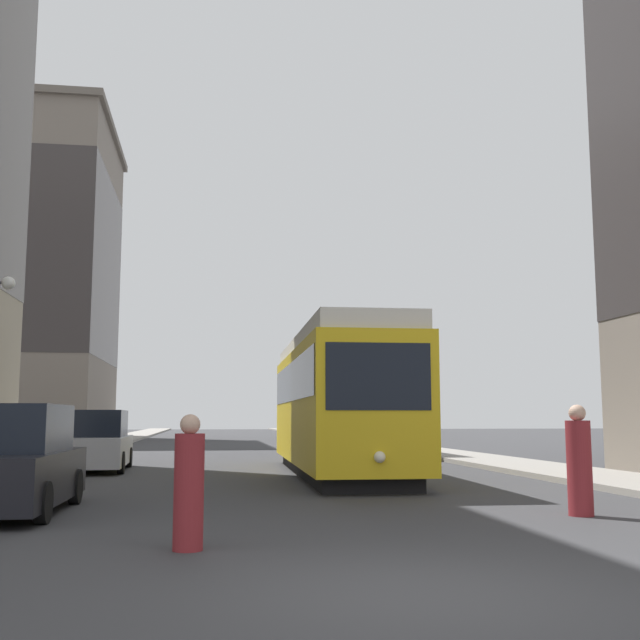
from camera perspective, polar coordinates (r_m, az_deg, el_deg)
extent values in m
plane|color=#38383A|center=(7.48, 7.85, -19.49)|extent=(200.00, 200.00, 0.00)
cube|color=gray|center=(47.42, -15.79, -8.80)|extent=(2.80, 120.00, 0.15)
cube|color=gray|center=(48.09, 3.60, -9.03)|extent=(2.80, 120.00, 0.15)
cube|color=black|center=(22.07, 1.25, -10.92)|extent=(2.51, 11.39, 0.35)
cube|color=gold|center=(22.03, 1.23, -6.44)|extent=(2.93, 12.39, 3.10)
cube|color=black|center=(22.05, 1.23, -4.63)|extent=(2.95, 11.89, 1.08)
cube|color=silver|center=(22.12, 1.22, -1.85)|extent=(2.72, 12.13, 0.44)
cube|color=black|center=(15.99, 4.33, -4.18)|extent=(2.21, 0.14, 1.40)
sphere|color=#F2EACC|center=(15.92, 4.44, -10.07)|extent=(0.24, 0.24, 0.24)
cube|color=black|center=(35.83, 2.87, -9.49)|extent=(2.21, 11.28, 0.35)
cube|color=silver|center=(35.81, 2.85, -6.73)|extent=(2.60, 12.26, 3.10)
cube|color=black|center=(35.81, 2.85, -5.87)|extent=(2.63, 11.77, 1.30)
cube|color=black|center=(29.85, 5.19, -6.02)|extent=(2.30, 0.09, 1.71)
cylinder|color=black|center=(23.19, -18.78, -10.01)|extent=(0.19, 0.64, 0.64)
cylinder|color=black|center=(26.17, -17.74, -9.69)|extent=(0.19, 0.64, 0.64)
cylinder|color=black|center=(22.99, -14.50, -10.19)|extent=(0.19, 0.64, 0.64)
cylinder|color=black|center=(25.99, -13.95, -9.83)|extent=(0.19, 0.64, 0.64)
cube|color=#B2B2B7|center=(24.55, -16.20, -9.27)|extent=(1.91, 4.90, 0.84)
cube|color=black|center=(24.66, -16.10, -7.36)|extent=(1.64, 2.71, 0.80)
cylinder|color=black|center=(12.66, -19.80, -12.60)|extent=(0.19, 0.64, 0.64)
cylinder|color=black|center=(15.34, -17.64, -11.67)|extent=(0.19, 0.64, 0.64)
cube|color=black|center=(14.16, -22.03, -10.75)|extent=(1.85, 4.43, 0.84)
cube|color=black|center=(14.23, -21.76, -7.43)|extent=(1.61, 2.44, 0.80)
cylinder|color=maroon|center=(13.59, 18.64, -10.33)|extent=(0.41, 0.41, 1.55)
sphere|color=tan|center=(13.57, 18.49, -6.54)|extent=(0.28, 0.28, 0.28)
cylinder|color=maroon|center=(9.75, -9.68, -12.40)|extent=(0.37, 0.37, 1.40)
sphere|color=tan|center=(9.71, -9.58, -7.62)|extent=(0.25, 0.25, 0.25)
sphere|color=white|center=(19.32, -22.06, 2.55)|extent=(0.31, 0.31, 0.31)
cube|color=slate|center=(60.29, -21.65, 2.54)|extent=(13.13, 15.65, 22.58)
cube|color=#3D3838|center=(60.48, -21.60, 3.59)|extent=(13.17, 15.69, 13.55)
cube|color=#685F56|center=(63.18, -21.15, 12.91)|extent=(13.73, 16.25, 0.50)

